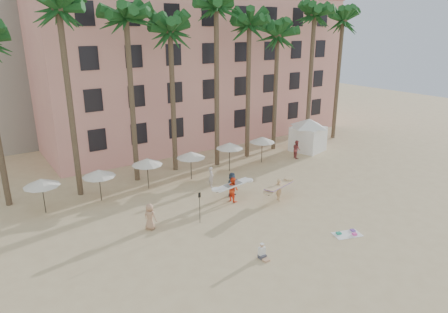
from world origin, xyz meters
TOP-DOWN VIEW (x-y plane):
  - ground at (0.00, 0.00)m, footprint 120.00×120.00m
  - pink_hotel at (7.00, 26.00)m, footprint 35.00×14.00m
  - palm_row at (0.51, 15.00)m, footprint 44.40×5.40m
  - umbrella_row at (-3.00, 12.50)m, footprint 22.50×2.70m
  - cabana at (13.62, 12.96)m, footprint 5.49×5.49m
  - beach_towel at (2.51, -1.71)m, footprint 2.02×1.51m
  - carrier_yellow at (2.37, 4.82)m, footprint 3.46×1.95m
  - carrier_white at (-0.64, 6.69)m, footprint 3.14×0.99m
  - beachgoers at (1.17, 8.60)m, footprint 19.50×6.74m
  - paddle at (-4.58, 4.99)m, footprint 0.18×0.04m
  - seated_man at (-3.84, -0.82)m, footprint 0.41×0.71m

SIDE VIEW (x-z plane):
  - ground at x=0.00m, z-range 0.00..0.00m
  - beach_towel at x=2.51m, z-range -0.04..0.10m
  - seated_man at x=-3.84m, z-range -0.14..0.78m
  - beachgoers at x=1.17m, z-range -0.03..1.89m
  - carrier_yellow at x=2.37m, z-range 0.12..1.88m
  - carrier_white at x=-0.64m, z-range 0.06..1.96m
  - paddle at x=-4.58m, z-range 0.30..2.52m
  - cabana at x=13.62m, z-range 0.32..3.82m
  - umbrella_row at x=-3.00m, z-range 0.97..3.69m
  - pink_hotel at x=7.00m, z-range 0.00..16.00m
  - palm_row at x=0.51m, z-range 4.82..21.12m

